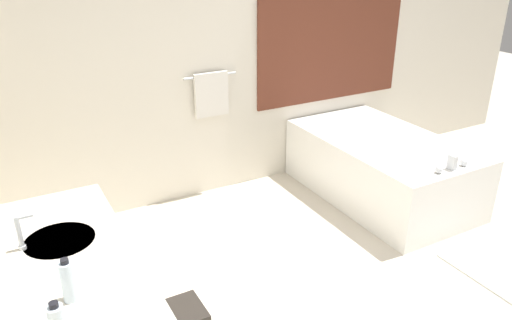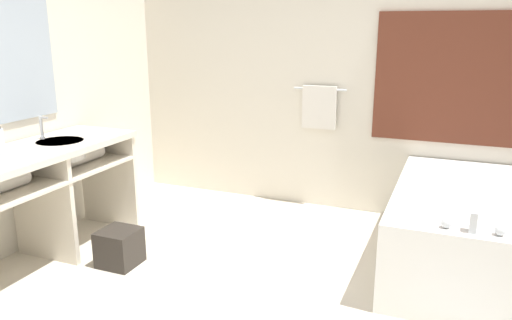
# 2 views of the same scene
# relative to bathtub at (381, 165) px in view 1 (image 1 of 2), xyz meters

# --- Properties ---
(ground_plane) EXTENTS (16.00, 16.00, 0.00)m
(ground_plane) POSITION_rel_bathtub_xyz_m (-1.04, -1.32, -0.32)
(ground_plane) COLOR beige
(ground_plane) RESTS_ON ground
(wall_back_with_blinds) EXTENTS (7.40, 0.13, 2.70)m
(wall_back_with_blinds) POSITION_rel_bathtub_xyz_m (-1.01, 0.91, 1.02)
(wall_back_with_blinds) COLOR silver
(wall_back_with_blinds) RESTS_ON ground_plane
(vanity_counter) EXTENTS (0.62, 1.56, 0.87)m
(vanity_counter) POSITION_rel_bathtub_xyz_m (-2.92, -1.02, 0.32)
(vanity_counter) COLOR beige
(vanity_counter) RESTS_ON ground_plane
(sink_faucet) EXTENTS (0.09, 0.04, 0.18)m
(sink_faucet) POSITION_rel_bathtub_xyz_m (-3.09, -0.81, 0.64)
(sink_faucet) COLOR silver
(sink_faucet) RESTS_ON vanity_counter
(bathtub) EXTENTS (1.02, 1.74, 0.71)m
(bathtub) POSITION_rel_bathtub_xyz_m (0.00, 0.00, 0.00)
(bathtub) COLOR white
(bathtub) RESTS_ON ground_plane
(water_bottle_1) EXTENTS (0.06, 0.06, 0.20)m
(water_bottle_1) POSITION_rel_bathtub_xyz_m (-2.96, -1.31, 0.64)
(water_bottle_1) COLOR silver
(water_bottle_1) RESTS_ON vanity_counter
(bath_mat) EXTENTS (0.53, 0.69, 0.02)m
(bath_mat) POSITION_rel_bathtub_xyz_m (-0.02, -1.34, -0.31)
(bath_mat) COLOR white
(bath_mat) RESTS_ON ground_plane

